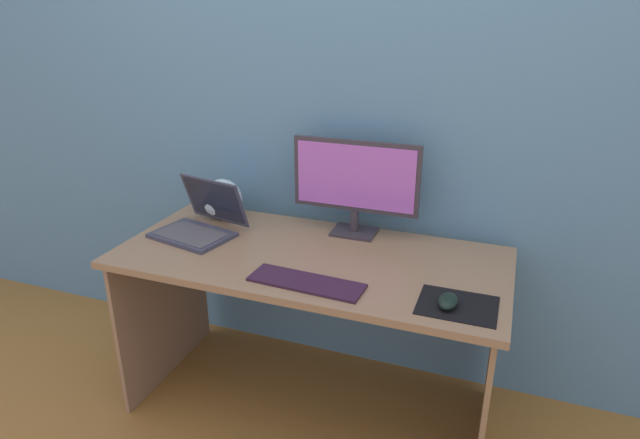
# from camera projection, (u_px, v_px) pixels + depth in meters

# --- Properties ---
(ground_plane) EXTENTS (8.00, 8.00, 0.00)m
(ground_plane) POSITION_uv_depth(u_px,v_px,m) (311.00, 404.00, 2.34)
(ground_plane) COLOR olive
(wall_back) EXTENTS (6.00, 0.04, 2.50)m
(wall_back) POSITION_uv_depth(u_px,v_px,m) (345.00, 97.00, 2.23)
(wall_back) COLOR teal
(wall_back) RESTS_ON ground_plane
(desk) EXTENTS (1.49, 0.68, 0.71)m
(desk) POSITION_uv_depth(u_px,v_px,m) (310.00, 287.00, 2.12)
(desk) COLOR #8C6D4E
(desk) RESTS_ON ground_plane
(monitor) EXTENTS (0.52, 0.14, 0.40)m
(monitor) POSITION_uv_depth(u_px,v_px,m) (355.00, 182.00, 2.18)
(monitor) COLOR #322D35
(monitor) RESTS_ON desk
(laptop) EXTENTS (0.37, 0.35, 0.22)m
(laptop) POSITION_uv_depth(u_px,v_px,m) (200.00, 223.00, 2.25)
(laptop) COLOR #36394C
(laptop) RESTS_ON desk
(fishbowl) EXTENTS (0.18, 0.18, 0.18)m
(fishbowl) POSITION_uv_depth(u_px,v_px,m) (222.00, 199.00, 2.40)
(fishbowl) COLOR silver
(fishbowl) RESTS_ON desk
(keyboard_external) EXTENTS (0.41, 0.15, 0.01)m
(keyboard_external) POSITION_uv_depth(u_px,v_px,m) (306.00, 282.00, 1.85)
(keyboard_external) COLOR #2F192E
(keyboard_external) RESTS_ON desk
(mousepad) EXTENTS (0.25, 0.20, 0.00)m
(mousepad) POSITION_uv_depth(u_px,v_px,m) (457.00, 305.00, 1.72)
(mousepad) COLOR black
(mousepad) RESTS_ON desk
(mouse) EXTENTS (0.06, 0.10, 0.04)m
(mouse) POSITION_uv_depth(u_px,v_px,m) (448.00, 301.00, 1.71)
(mouse) COLOR black
(mouse) RESTS_ON mousepad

